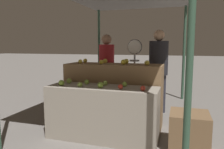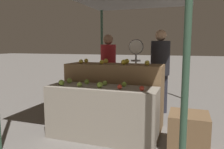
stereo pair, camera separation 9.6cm
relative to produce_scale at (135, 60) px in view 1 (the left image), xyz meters
name	(u,v)px [view 1 (the left image)]	position (x,y,z in m)	size (l,w,h in m)	color
ground_plane	(102,138)	(-0.22, -1.30, -1.13)	(60.00, 60.00, 0.00)	slate
display_counter_front	(102,113)	(-0.22, -1.30, -0.73)	(1.69, 0.55, 0.81)	gray
display_counter_back	(114,95)	(-0.22, -0.70, -0.58)	(1.69, 0.55, 1.11)	olive
apple_front_0	(61,83)	(-0.85, -1.42, -0.28)	(0.09, 0.09, 0.09)	#84AD3D
apple_front_1	(80,84)	(-0.53, -1.42, -0.29)	(0.07, 0.07, 0.07)	#8EB247
apple_front_2	(100,85)	(-0.21, -1.40, -0.28)	(0.09, 0.09, 0.09)	#84AD3D
apple_front_3	(121,87)	(0.09, -1.40, -0.29)	(0.07, 0.07, 0.07)	red
apple_front_4	(143,88)	(0.41, -1.42, -0.29)	(0.07, 0.07, 0.07)	red
apple_front_5	(69,81)	(-0.84, -1.19, -0.28)	(0.08, 0.08, 0.08)	#8EB247
apple_front_6	(87,82)	(-0.53, -1.19, -0.28)	(0.08, 0.08, 0.08)	#84AD3D
apple_front_7	(105,83)	(-0.21, -1.20, -0.28)	(0.08, 0.08, 0.08)	#8EB247
apple_front_8	(125,84)	(0.10, -1.20, -0.29)	(0.07, 0.07, 0.07)	#84AD3D
apple_back_0	(80,62)	(-0.81, -0.82, 0.01)	(0.08, 0.08, 0.08)	gold
apple_back_1	(101,62)	(-0.41, -0.82, 0.01)	(0.07, 0.07, 0.07)	gold
apple_back_2	(123,62)	(-0.02, -0.81, 0.02)	(0.09, 0.09, 0.09)	gold
apple_back_3	(147,63)	(0.37, -0.81, 0.01)	(0.08, 0.08, 0.08)	gold
apple_back_4	(85,61)	(-0.82, -0.60, 0.01)	(0.08, 0.08, 0.08)	yellow
apple_back_5	(105,61)	(-0.42, -0.60, 0.01)	(0.08, 0.08, 0.08)	yellow
apple_back_6	(126,61)	(-0.03, -0.60, 0.02)	(0.09, 0.09, 0.09)	gold
produce_scale	(135,60)	(0.00, 0.00, 0.00)	(0.30, 0.20, 1.55)	#99999E
person_vendor_at_scale	(158,66)	(0.44, 0.34, -0.13)	(0.51, 0.51, 1.75)	#2D2D38
person_customer_left	(107,66)	(-0.68, 0.23, -0.17)	(0.45, 0.45, 1.67)	#2D2D38
wooden_crate_side	(189,131)	(1.03, -1.29, -0.88)	(0.52, 0.52, 0.52)	brown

